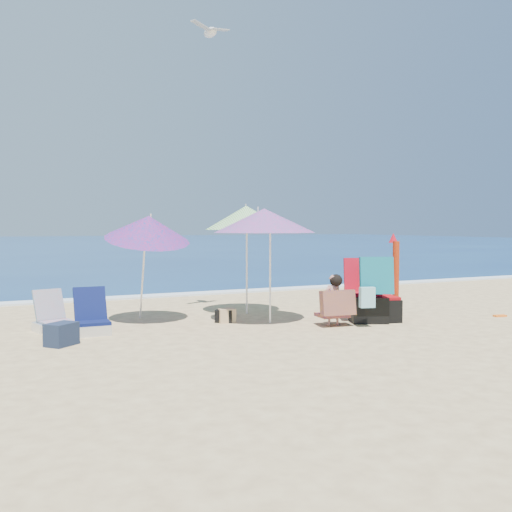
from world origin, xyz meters
name	(u,v)px	position (x,y,z in m)	size (l,w,h in m)	color
ground	(302,331)	(0.00, 0.00, 0.00)	(120.00, 120.00, 0.00)	#D8BC84
sea	(38,245)	(0.00, 45.00, -0.05)	(120.00, 80.00, 0.12)	navy
foam	(191,294)	(0.00, 5.10, 0.02)	(120.00, 0.50, 0.04)	white
umbrella_turquoise	(264,221)	(-0.18, 0.94, 1.68)	(1.98, 1.98, 1.91)	white
umbrella_striped	(246,218)	(-0.04, 1.95, 1.74)	(1.69, 1.69, 1.99)	white
umbrella_blue	(148,228)	(-1.90, 1.75, 1.56)	(1.45, 1.50, 1.91)	white
furled_umbrella	(395,272)	(2.00, 0.30, 0.81)	(0.21, 0.30, 1.47)	#A9290C
chair_navy	(92,322)	(-2.92, 1.15, 0.18)	(0.50, 0.61, 0.67)	#0B1341
chair_rainbow	(52,320)	(-3.43, 1.60, 0.17)	(0.59, 0.74, 0.63)	#EC5354
camp_chair_left	(381,305)	(1.65, 0.22, 0.28)	(0.63, 0.64, 0.92)	#A00B10
camp_chair_right	(368,298)	(1.39, 0.24, 0.40)	(0.89, 1.10, 1.10)	#AC0C1E
person_center	(335,301)	(0.68, 0.16, 0.40)	(0.58, 0.52, 0.83)	#AB7266
bag_navy_a	(61,334)	(-3.43, 0.47, 0.15)	(0.48, 0.47, 0.30)	#1B253C
bag_black_a	(225,316)	(-0.76, 1.25, 0.10)	(0.35, 0.34, 0.21)	black
bag_tan	(227,316)	(-0.73, 1.21, 0.12)	(0.29, 0.23, 0.23)	tan
bag_black_b	(374,312)	(1.76, 0.56, 0.10)	(0.29, 0.23, 0.19)	black
orange_item	(500,316)	(3.84, -0.29, 0.02)	(0.24, 0.14, 0.03)	orange
seagull	(210,32)	(-0.75, 1.88, 4.91)	(0.76, 0.55, 0.15)	silver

